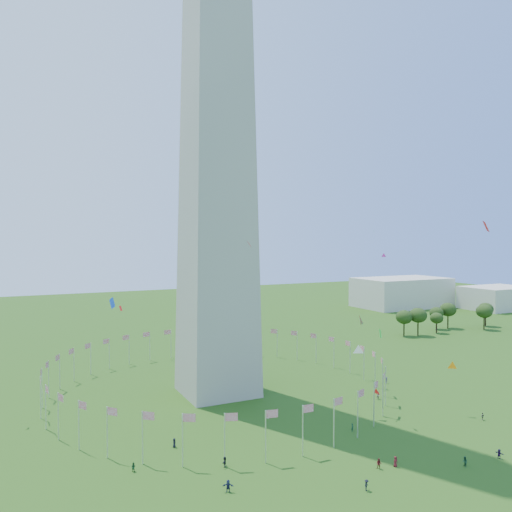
# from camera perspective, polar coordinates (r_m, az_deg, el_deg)

# --- Properties ---
(ground) EXTENTS (600.00, 600.00, 0.00)m
(ground) POSITION_cam_1_polar(r_m,az_deg,el_deg) (86.27, 9.15, -24.10)
(ground) COLOR #204510
(ground) RESTS_ON ground
(washington_monument) EXTENTS (16.80, 16.80, 169.00)m
(washington_monument) POSITION_cam_1_polar(r_m,az_deg,el_deg) (130.34, -4.52, 22.93)
(washington_monument) COLOR #ADA89A
(washington_monument) RESTS_ON ground
(flag_ring) EXTENTS (80.24, 80.24, 9.00)m
(flag_ring) POSITION_cam_1_polar(r_m,az_deg,el_deg) (126.24, -4.42, -13.36)
(flag_ring) COLOR silver
(flag_ring) RESTS_ON ground
(gov_building_east_a) EXTENTS (50.00, 30.00, 16.00)m
(gov_building_east_a) POSITION_cam_1_polar(r_m,az_deg,el_deg) (290.37, 16.29, -4.00)
(gov_building_east_a) COLOR beige
(gov_building_east_a) RESTS_ON ground
(gov_building_east_b) EXTENTS (35.00, 25.00, 12.00)m
(gov_building_east_b) POSITION_cam_1_polar(r_m,az_deg,el_deg) (299.56, 25.88, -4.32)
(gov_building_east_b) COLOR beige
(gov_building_east_b) RESTS_ON ground
(crowd) EXTENTS (79.25, 73.36, 1.95)m
(crowd) POSITION_cam_1_polar(r_m,az_deg,el_deg) (90.11, 12.46, -22.34)
(crowd) COLOR black
(crowd) RESTS_ON ground
(kites_aloft) EXTENTS (120.70, 69.46, 36.90)m
(kites_aloft) POSITION_cam_1_polar(r_m,az_deg,el_deg) (103.73, 9.27, -7.52)
(kites_aloft) COLOR orange
(kites_aloft) RESTS_ON ground
(tree_line_east) EXTENTS (53.52, 15.73, 10.69)m
(tree_line_east) POSITION_cam_1_polar(r_m,az_deg,el_deg) (220.26, 20.91, -6.73)
(tree_line_east) COLOR #2D4A18
(tree_line_east) RESTS_ON ground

